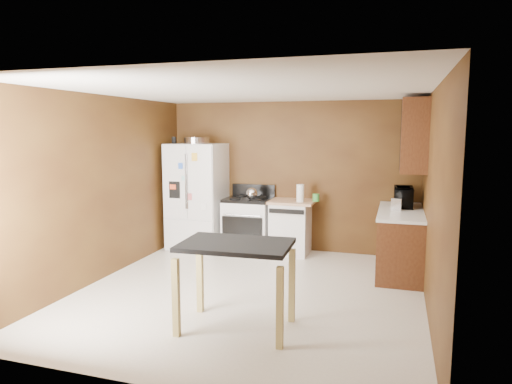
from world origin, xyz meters
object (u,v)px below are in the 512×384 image
at_px(pen_cup, 174,140).
at_px(kettle, 252,194).
at_px(refrigerator, 197,196).
at_px(island, 236,257).
at_px(toaster, 398,204).
at_px(green_canister, 316,198).
at_px(microwave, 404,198).
at_px(roasting_pan, 197,140).
at_px(paper_towel, 300,193).
at_px(dishwasher, 290,227).
at_px(gas_range, 248,224).

height_order(pen_cup, kettle, pen_cup).
bearing_deg(pen_cup, refrigerator, 15.96).
relative_size(refrigerator, island, 1.58).
bearing_deg(island, toaster, 58.60).
bearing_deg(green_canister, microwave, -9.44).
bearing_deg(roasting_pan, microwave, -1.51).
height_order(paper_towel, microwave, microwave).
distance_m(roasting_pan, paper_towel, 1.97).
relative_size(dishwasher, island, 0.78).
xyz_separation_m(refrigerator, gas_range, (0.91, 0.06, -0.44)).
bearing_deg(paper_towel, green_canister, 31.72).
bearing_deg(refrigerator, dishwasher, 2.99).
distance_m(kettle, gas_range, 0.56).
height_order(refrigerator, gas_range, refrigerator).
xyz_separation_m(green_canister, microwave, (1.34, -0.22, 0.09)).
distance_m(roasting_pan, dishwasher, 2.14).
bearing_deg(pen_cup, paper_towel, 2.25).
height_order(kettle, gas_range, gas_range).
relative_size(microwave, gas_range, 0.44).
bearing_deg(green_canister, gas_range, -176.81).
bearing_deg(refrigerator, green_canister, 3.47).
bearing_deg(roasting_pan, dishwasher, 3.40).
distance_m(kettle, toaster, 2.31).
height_order(roasting_pan, gas_range, roasting_pan).
relative_size(paper_towel, gas_range, 0.25).
distance_m(toaster, island, 2.99).
bearing_deg(microwave, refrigerator, 86.85).
xyz_separation_m(toaster, microwave, (0.07, 0.24, 0.05)).
bearing_deg(microwave, toaster, 161.55).
xyz_separation_m(kettle, microwave, (2.37, -0.03, 0.04)).
height_order(dishwasher, island, island).
height_order(roasting_pan, pen_cup, pen_cup).
bearing_deg(dishwasher, refrigerator, -177.01).
height_order(paper_towel, gas_range, paper_towel).
relative_size(roasting_pan, island, 0.38).
distance_m(green_canister, refrigerator, 2.04).
xyz_separation_m(microwave, island, (-1.63, -2.79, -0.28)).
bearing_deg(refrigerator, microwave, -1.68).
xyz_separation_m(paper_towel, refrigerator, (-1.81, 0.02, -0.13)).
height_order(roasting_pan, refrigerator, roasting_pan).
height_order(microwave, dishwasher, microwave).
bearing_deg(island, kettle, 104.72).
distance_m(gas_range, island, 3.08).
distance_m(paper_towel, toaster, 1.53).
bearing_deg(paper_towel, toaster, -12.27).
bearing_deg(island, dishwasher, 92.28).
distance_m(microwave, refrigerator, 3.38).
xyz_separation_m(microwave, gas_range, (-2.47, 0.16, -0.57)).
bearing_deg(dishwasher, microwave, -6.02).
height_order(roasting_pan, green_canister, roasting_pan).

